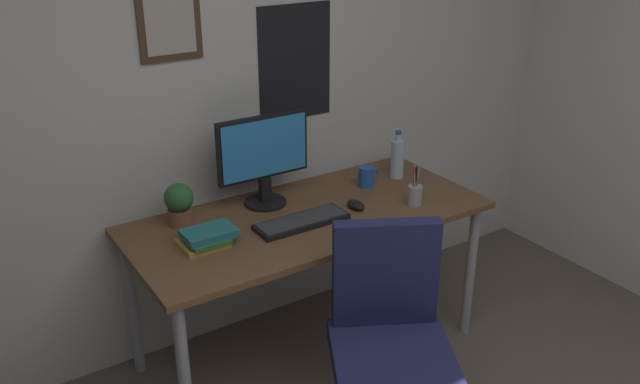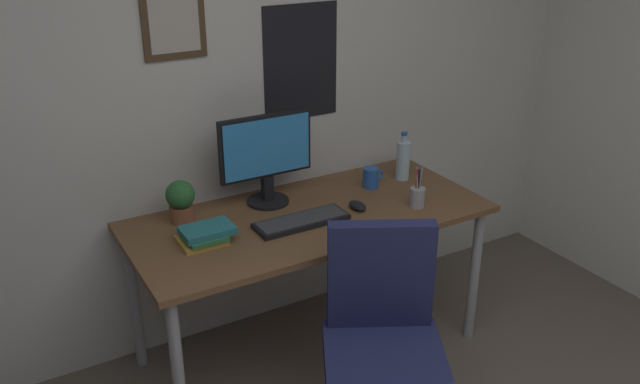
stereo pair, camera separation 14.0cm
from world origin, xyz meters
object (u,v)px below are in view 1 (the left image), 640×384
(keyboard, at_px, (302,221))
(book_stack_left, at_px, (207,238))
(potted_plant, at_px, (179,203))
(water_bottle, at_px, (397,158))
(coffee_mug_near, at_px, (367,176))
(pen_cup, at_px, (415,194))
(computer_mouse, at_px, (356,205))
(office_chair, at_px, (389,332))
(monitor, at_px, (264,156))

(keyboard, relative_size, book_stack_left, 1.87)
(potted_plant, bearing_deg, book_stack_left, -86.19)
(water_bottle, relative_size, coffee_mug_near, 2.15)
(potted_plant, distance_m, pen_cup, 1.09)
(keyboard, height_order, water_bottle, water_bottle)
(coffee_mug_near, xyz_separation_m, book_stack_left, (-0.94, -0.15, -0.02))
(water_bottle, relative_size, pen_cup, 1.26)
(water_bottle, bearing_deg, book_stack_left, -172.36)
(water_bottle, bearing_deg, coffee_mug_near, -177.93)
(computer_mouse, bearing_deg, water_bottle, 25.91)
(keyboard, bearing_deg, water_bottle, 15.75)
(potted_plant, distance_m, book_stack_left, 0.26)
(keyboard, xyz_separation_m, computer_mouse, (0.30, 0.00, 0.01))
(keyboard, relative_size, water_bottle, 1.70)
(potted_plant, bearing_deg, pen_cup, -21.82)
(computer_mouse, bearing_deg, pen_cup, -24.39)
(office_chair, distance_m, book_stack_left, 0.84)
(office_chair, height_order, monitor, monitor)
(monitor, xyz_separation_m, computer_mouse, (0.33, -0.28, -0.22))
(coffee_mug_near, bearing_deg, keyboard, -159.20)
(keyboard, height_order, coffee_mug_near, coffee_mug_near)
(office_chair, bearing_deg, book_stack_left, 125.59)
(coffee_mug_near, height_order, book_stack_left, coffee_mug_near)
(monitor, height_order, potted_plant, monitor)
(office_chair, bearing_deg, potted_plant, 118.26)
(office_chair, xyz_separation_m, computer_mouse, (0.27, 0.61, 0.25))
(keyboard, bearing_deg, computer_mouse, 0.57)
(computer_mouse, xyz_separation_m, pen_cup, (0.26, -0.12, 0.04))
(computer_mouse, bearing_deg, monitor, 139.80)
(office_chair, distance_m, keyboard, 0.65)
(coffee_mug_near, distance_m, book_stack_left, 0.95)
(keyboard, relative_size, coffee_mug_near, 3.66)
(monitor, relative_size, keyboard, 1.07)
(keyboard, bearing_deg, coffee_mug_near, 20.80)
(office_chair, bearing_deg, water_bottle, 50.04)
(keyboard, xyz_separation_m, coffee_mug_near, (0.50, 0.19, 0.04))
(computer_mouse, xyz_separation_m, potted_plant, (-0.75, 0.29, 0.09))
(water_bottle, distance_m, pen_cup, 0.35)
(coffee_mug_near, height_order, potted_plant, potted_plant)
(coffee_mug_near, bearing_deg, pen_cup, -79.53)
(computer_mouse, bearing_deg, potted_plant, 159.08)
(potted_plant, bearing_deg, water_bottle, -4.61)
(office_chair, relative_size, potted_plant, 4.87)
(potted_plant, bearing_deg, computer_mouse, -20.92)
(monitor, relative_size, book_stack_left, 2.00)
(monitor, bearing_deg, water_bottle, -6.60)
(monitor, xyz_separation_m, book_stack_left, (-0.41, -0.24, -0.20))
(keyboard, bearing_deg, pen_cup, -11.54)
(office_chair, height_order, pen_cup, pen_cup)
(monitor, distance_m, keyboard, 0.36)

